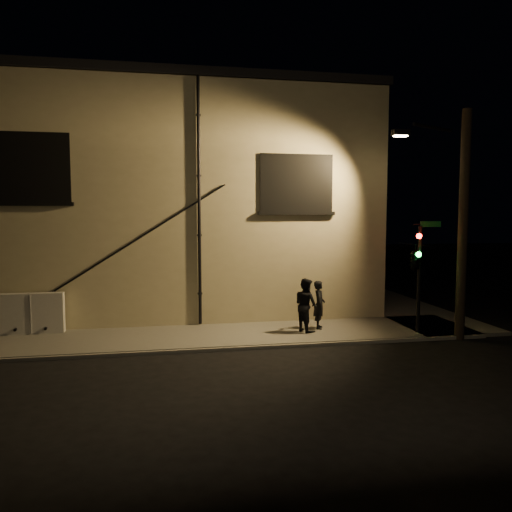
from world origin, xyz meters
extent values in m
plane|color=black|center=(0.00, 0.00, 0.00)|extent=(90.00, 90.00, 0.00)
cube|color=#5D5B54|center=(-3.00, 1.50, 0.06)|extent=(20.00, 3.00, 0.12)
cube|color=#5D5B54|center=(6.50, 8.00, 0.06)|extent=(3.00, 16.00, 0.12)
cube|color=tan|center=(-3.00, 9.00, 4.25)|extent=(16.00, 12.00, 8.50)
cube|color=black|center=(-3.00, 9.00, 8.65)|extent=(16.20, 12.20, 0.30)
cube|color=black|center=(-7.00, 2.98, 5.40)|extent=(2.20, 0.10, 2.20)
cube|color=black|center=(-7.00, 3.00, 5.40)|extent=(1.98, 0.05, 1.98)
cube|color=black|center=(1.60, 2.98, 5.00)|extent=(2.60, 0.10, 2.00)
cube|color=#A5B28C|center=(1.60, 3.00, 5.00)|extent=(2.38, 0.05, 1.78)
cylinder|color=black|center=(-1.80, 2.92, 4.31)|extent=(0.11, 0.11, 8.30)
cylinder|color=black|center=(-4.00, 2.95, 3.00)|extent=(5.96, 0.04, 3.75)
cylinder|color=black|center=(-3.88, 2.95, 3.06)|extent=(5.96, 0.04, 3.75)
cube|color=beige|center=(-7.17, 2.70, 0.77)|extent=(1.96, 0.33, 1.29)
imported|color=black|center=(2.05, 1.67, 0.92)|extent=(0.54, 0.67, 1.60)
imported|color=black|center=(1.50, 1.33, 0.99)|extent=(0.90, 1.02, 1.74)
cylinder|color=black|center=(5.01, 0.56, 1.83)|extent=(0.12, 0.12, 3.43)
imported|color=black|center=(4.79, 0.44, 2.56)|extent=(0.57, 2.09, 0.83)
sphere|color=#FF140C|center=(4.81, 0.26, 3.24)|extent=(0.17, 0.17, 0.17)
sphere|color=#14FF3F|center=(4.81, 0.26, 2.67)|extent=(0.17, 0.17, 0.17)
cube|color=#0C4C1E|center=(5.36, 0.56, 3.60)|extent=(0.70, 0.03, 0.18)
cylinder|color=black|center=(6.09, -0.06, 3.55)|extent=(0.30, 0.30, 7.10)
cylinder|color=black|center=(5.29, 0.49, 6.61)|extent=(1.80, 0.98, 0.10)
cube|color=black|center=(4.49, 1.04, 6.51)|extent=(0.55, 0.28, 0.18)
cube|color=#FFC672|center=(4.49, 1.04, 6.41)|extent=(0.42, 0.20, 0.04)
camera|label=1|loc=(-3.03, -14.01, 3.94)|focal=35.00mm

